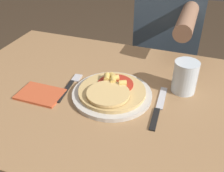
{
  "coord_description": "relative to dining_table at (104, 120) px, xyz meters",
  "views": [
    {
      "loc": [
        0.27,
        -0.67,
        1.25
      ],
      "look_at": [
        0.03,
        -0.01,
        0.78
      ],
      "focal_mm": 42.0,
      "sensor_mm": 36.0,
      "label": 1
    }
  ],
  "objects": [
    {
      "name": "fork",
      "position": [
        -0.12,
        -0.01,
        0.13
      ],
      "size": [
        0.03,
        0.18,
        0.0
      ],
      "color": "black",
      "rests_on": "dining_table"
    },
    {
      "name": "pizza",
      "position": [
        0.03,
        -0.02,
        0.15
      ],
      "size": [
        0.22,
        0.22,
        0.04
      ],
      "color": "tan",
      "rests_on": "plate"
    },
    {
      "name": "person_diner",
      "position": [
        0.11,
        0.65,
        0.09
      ],
      "size": [
        0.33,
        0.52,
        1.22
      ],
      "color": "#2D2D38",
      "rests_on": "ground_plane"
    },
    {
      "name": "knife",
      "position": [
        0.19,
        -0.02,
        0.13
      ],
      "size": [
        0.03,
        0.22,
        0.0
      ],
      "color": "black",
      "rests_on": "dining_table"
    },
    {
      "name": "plate",
      "position": [
        0.03,
        -0.01,
        0.13
      ],
      "size": [
        0.26,
        0.26,
        0.01
      ],
      "color": "beige",
      "rests_on": "dining_table"
    },
    {
      "name": "dining_table",
      "position": [
        0.0,
        0.0,
        0.0
      ],
      "size": [
        1.08,
        0.76,
        0.74
      ],
      "color": "#9E754C",
      "rests_on": "ground_plane"
    },
    {
      "name": "drinking_glass",
      "position": [
        0.25,
        0.1,
        0.18
      ],
      "size": [
        0.08,
        0.08,
        0.11
      ],
      "color": "silver",
      "rests_on": "dining_table"
    },
    {
      "name": "napkin",
      "position": [
        -0.19,
        -0.09,
        0.13
      ],
      "size": [
        0.15,
        0.1,
        0.01
      ],
      "color": "#C6512D",
      "rests_on": "dining_table"
    }
  ]
}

